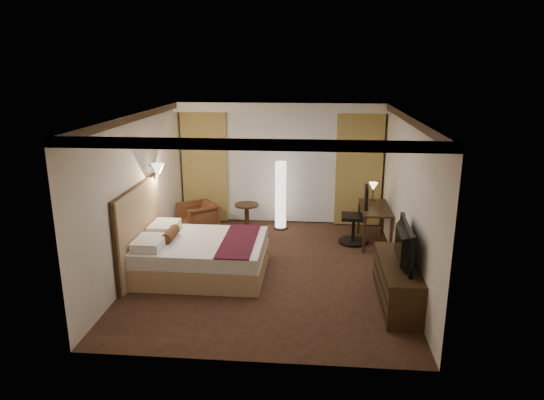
# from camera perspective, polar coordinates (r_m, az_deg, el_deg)

# --- Properties ---
(floor) EXTENTS (4.50, 5.50, 0.01)m
(floor) POSITION_cam_1_polar(r_m,az_deg,el_deg) (8.58, -0.24, -8.14)
(floor) COLOR #302013
(floor) RESTS_ON ground
(ceiling) EXTENTS (4.50, 5.50, 0.01)m
(ceiling) POSITION_cam_1_polar(r_m,az_deg,el_deg) (7.89, -0.26, 10.11)
(ceiling) COLOR white
(ceiling) RESTS_ON back_wall
(back_wall) EXTENTS (4.50, 0.02, 2.70)m
(back_wall) POSITION_cam_1_polar(r_m,az_deg,el_deg) (10.80, 1.10, 4.39)
(back_wall) COLOR beige
(back_wall) RESTS_ON floor
(left_wall) EXTENTS (0.02, 5.50, 2.70)m
(left_wall) POSITION_cam_1_polar(r_m,az_deg,el_deg) (8.63, -15.30, 0.92)
(left_wall) COLOR beige
(left_wall) RESTS_ON floor
(right_wall) EXTENTS (0.02, 5.50, 2.70)m
(right_wall) POSITION_cam_1_polar(r_m,az_deg,el_deg) (8.24, 15.53, 0.21)
(right_wall) COLOR beige
(right_wall) RESTS_ON floor
(crown_molding) EXTENTS (4.50, 5.50, 0.12)m
(crown_molding) POSITION_cam_1_polar(r_m,az_deg,el_deg) (7.89, -0.26, 9.67)
(crown_molding) COLOR black
(crown_molding) RESTS_ON ceiling
(soffit) EXTENTS (4.50, 0.50, 0.20)m
(soffit) POSITION_cam_1_polar(r_m,az_deg,el_deg) (10.38, 1.04, 10.90)
(soffit) COLOR white
(soffit) RESTS_ON ceiling
(curtain_sheer) EXTENTS (2.48, 0.04, 2.45)m
(curtain_sheer) POSITION_cam_1_polar(r_m,az_deg,el_deg) (10.74, 1.07, 3.79)
(curtain_sheer) COLOR silver
(curtain_sheer) RESTS_ON back_wall
(curtain_left_drape) EXTENTS (1.00, 0.14, 2.45)m
(curtain_left_drape) POSITION_cam_1_polar(r_m,az_deg,el_deg) (10.93, -7.90, 3.85)
(curtain_left_drape) COLOR #9F8B48
(curtain_left_drape) RESTS_ON back_wall
(curtain_right_drape) EXTENTS (1.00, 0.14, 2.45)m
(curtain_right_drape) POSITION_cam_1_polar(r_m,az_deg,el_deg) (10.70, 10.18, 3.50)
(curtain_right_drape) COLOR #9F8B48
(curtain_right_drape) RESTS_ON back_wall
(wall_sconce) EXTENTS (0.24, 0.24, 0.24)m
(wall_sconce) POSITION_cam_1_polar(r_m,az_deg,el_deg) (9.03, -13.26, 3.47)
(wall_sconce) COLOR white
(wall_sconce) RESTS_ON left_wall
(bed) EXTENTS (2.12, 1.65, 0.62)m
(bed) POSITION_cam_1_polar(r_m,az_deg,el_deg) (8.40, -8.17, -6.57)
(bed) COLOR white
(bed) RESTS_ON floor
(headboard) EXTENTS (0.12, 1.95, 1.50)m
(headboard) POSITION_cam_1_polar(r_m,az_deg,el_deg) (8.54, -15.30, -3.43)
(headboard) COLOR tan
(headboard) RESTS_ON floor
(armchair) EXTENTS (0.94, 0.95, 0.72)m
(armchair) POSITION_cam_1_polar(r_m,az_deg,el_deg) (10.36, -8.73, -1.94)
(armchair) COLOR #432514
(armchair) RESTS_ON floor
(side_table) EXTENTS (0.52, 0.52, 0.57)m
(side_table) POSITION_cam_1_polar(r_m,az_deg,el_deg) (10.48, -2.97, -1.98)
(side_table) COLOR black
(side_table) RESTS_ON floor
(floor_lamp) EXTENTS (0.31, 0.31, 1.50)m
(floor_lamp) POSITION_cam_1_polar(r_m,az_deg,el_deg) (10.40, 1.02, 0.54)
(floor_lamp) COLOR white
(floor_lamp) RESTS_ON floor
(desk) EXTENTS (0.55, 1.25, 0.75)m
(desk) POSITION_cam_1_polar(r_m,az_deg,el_deg) (9.88, 11.92, -2.89)
(desk) COLOR black
(desk) RESTS_ON floor
(desk_lamp) EXTENTS (0.18, 0.18, 0.34)m
(desk_lamp) POSITION_cam_1_polar(r_m,az_deg,el_deg) (10.18, 11.79, 0.86)
(desk_lamp) COLOR #FFD899
(desk_lamp) RESTS_ON desk
(office_chair) EXTENTS (0.60, 0.60, 1.19)m
(office_chair) POSITION_cam_1_polar(r_m,az_deg,el_deg) (9.72, 9.62, -1.72)
(office_chair) COLOR black
(office_chair) RESTS_ON floor
(dresser) EXTENTS (0.50, 1.69, 0.66)m
(dresser) POSITION_cam_1_polar(r_m,az_deg,el_deg) (7.55, 14.49, -9.43)
(dresser) COLOR black
(dresser) RESTS_ON floor
(television) EXTENTS (0.70, 1.17, 0.15)m
(television) POSITION_cam_1_polar(r_m,az_deg,el_deg) (7.29, 14.61, -4.73)
(television) COLOR black
(television) RESTS_ON dresser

